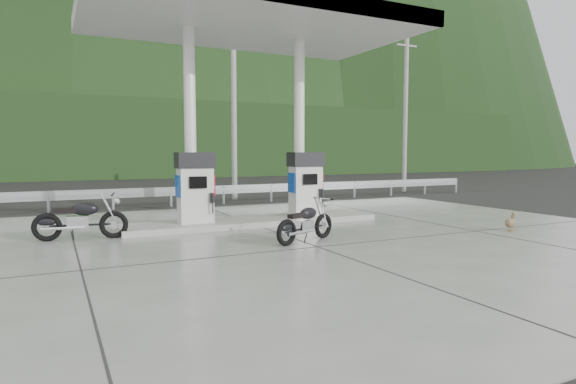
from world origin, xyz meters
name	(u,v)px	position (x,y,z in m)	size (l,w,h in m)	color
ground	(296,240)	(0.00, 0.00, 0.00)	(160.00, 160.00, 0.00)	black
forecourt_apron	(296,240)	(0.00, 0.00, 0.01)	(18.00, 14.00, 0.02)	slate
pump_island	(254,222)	(0.00, 2.50, 0.10)	(7.00, 1.40, 0.15)	gray
gas_pump_left	(195,188)	(-1.60, 2.50, 1.07)	(0.95, 0.55, 1.80)	silver
gas_pump_right	(306,184)	(1.60, 2.50, 1.07)	(0.95, 0.55, 1.80)	silver
canopy_column_left	(190,125)	(-1.60, 2.90, 2.67)	(0.30, 0.30, 5.00)	white
canopy_column_right	(299,128)	(1.60, 2.90, 2.67)	(0.30, 0.30, 5.00)	white
canopy_roof	(252,22)	(0.00, 2.50, 5.37)	(8.50, 5.00, 0.40)	silver
guardrail	(198,186)	(0.00, 8.00, 0.71)	(26.00, 0.16, 1.42)	#ADB1B5
road	(176,197)	(0.00, 11.50, 0.00)	(60.00, 7.00, 0.01)	black
utility_pole_b	(234,103)	(2.00, 9.50, 4.00)	(0.22, 0.22, 8.00)	gray
utility_pole_c	(405,111)	(11.00, 9.50, 4.00)	(0.22, 0.22, 8.00)	gray
tree_band	(120,139)	(0.00, 30.00, 3.00)	(80.00, 6.00, 6.00)	black
forested_hills	(91,167)	(0.00, 60.00, 0.00)	(100.00, 40.00, 140.00)	black
motorcycle_left	(81,220)	(-4.33, 2.08, 0.47)	(1.88, 0.59, 0.89)	black
motorcycle_right	(306,223)	(0.06, -0.36, 0.42)	(1.70, 0.54, 0.80)	black
duck	(510,223)	(5.31, -1.35, 0.22)	(0.54, 0.15, 0.39)	brown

